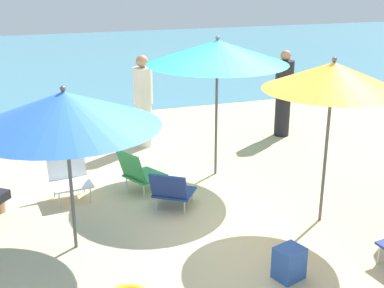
{
  "coord_description": "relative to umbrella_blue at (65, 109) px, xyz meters",
  "views": [
    {
      "loc": [
        -1.98,
        -5.5,
        2.98
      ],
      "look_at": [
        0.21,
        0.76,
        0.7
      ],
      "focal_mm": 46.96,
      "sensor_mm": 36.0,
      "label": 1
    }
  ],
  "objects": [
    {
      "name": "ground_plane",
      "position": [
        1.57,
        0.3,
        -1.62
      ],
      "size": [
        40.0,
        40.0,
        0.0
      ],
      "primitive_type": "plane",
      "color": "#D3BC8C"
    },
    {
      "name": "sea_water",
      "position": [
        1.57,
        13.54,
        -1.62
      ],
      "size": [
        40.0,
        16.0,
        0.01
      ],
      "primitive_type": "cube",
      "color": "teal",
      "rests_on": "ground_plane"
    },
    {
      "name": "umbrella_blue",
      "position": [
        0.0,
        0.0,
        0.0
      ],
      "size": [
        2.02,
        2.02,
        1.87
      ],
      "color": "#4C4C51",
      "rests_on": "ground_plane"
    },
    {
      "name": "umbrella_teal",
      "position": [
        2.32,
        1.52,
        0.26
      ],
      "size": [
        2.08,
        2.08,
        2.12
      ],
      "color": "#4C4C51",
      "rests_on": "ground_plane"
    },
    {
      "name": "umbrella_orange",
      "position": [
        3.0,
        -0.35,
        0.22
      ],
      "size": [
        1.63,
        1.63,
        2.06
      ],
      "color": "#4C4C51",
      "rests_on": "ground_plane"
    },
    {
      "name": "beach_chair_a",
      "position": [
        1.32,
        0.55,
        -1.35
      ],
      "size": [
        0.71,
        0.72,
        0.56
      ],
      "rotation": [
        0.0,
        0.0,
        0.95
      ],
      "color": "navy",
      "rests_on": "ground_plane"
    },
    {
      "name": "beach_chair_b",
      "position": [
        1.03,
        1.19,
        -1.29
      ],
      "size": [
        0.71,
        0.67,
        0.66
      ],
      "rotation": [
        0.0,
        0.0,
        0.47
      ],
      "color": "#33934C",
      "rests_on": "ground_plane"
    },
    {
      "name": "beach_chair_d",
      "position": [
        0.1,
        1.38,
        -1.33
      ],
      "size": [
        0.58,
        0.59,
        0.55
      ],
      "rotation": [
        0.0,
        0.0,
        -1.47
      ],
      "color": "white",
      "rests_on": "ground_plane"
    },
    {
      "name": "person_a",
      "position": [
        4.25,
        2.92,
        -0.81
      ],
      "size": [
        0.34,
        0.34,
        1.63
      ],
      "rotation": [
        0.0,
        0.0,
        6.04
      ],
      "color": "black",
      "rests_on": "ground_plane"
    },
    {
      "name": "person_c",
      "position": [
        1.61,
        3.2,
        -0.81
      ],
      "size": [
        0.34,
        0.34,
        1.63
      ],
      "rotation": [
        0.0,
        0.0,
        1.52
      ],
      "color": "silver",
      "rests_on": "ground_plane"
    },
    {
      "name": "beach_bag",
      "position": [
        1.98,
        -1.34,
        -1.45
      ],
      "size": [
        0.34,
        0.31,
        0.34
      ],
      "primitive_type": "cube",
      "rotation": [
        0.0,
        0.0,
        0.31
      ],
      "color": "#2D519E",
      "rests_on": "ground_plane"
    }
  ]
}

